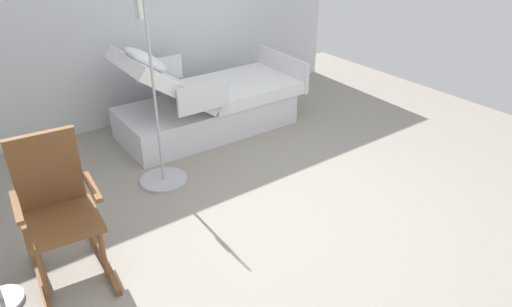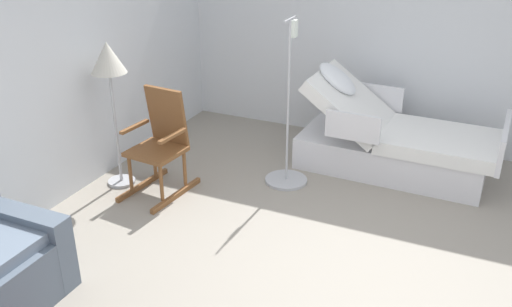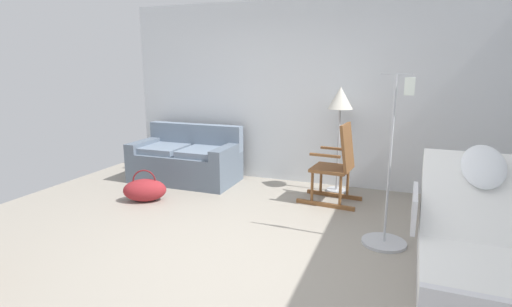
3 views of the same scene
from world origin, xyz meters
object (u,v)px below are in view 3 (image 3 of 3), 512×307
(couch, at_px, (186,161))
(floor_lamp, at_px, (340,105))
(iv_pole, at_px, (386,221))
(hospital_bed, at_px, (486,273))
(duffel_bag, at_px, (145,190))
(rocking_chair, at_px, (337,165))

(couch, distance_m, floor_lamp, 2.48)
(floor_lamp, bearing_deg, iv_pole, -64.43)
(hospital_bed, height_order, floor_lamp, floor_lamp)
(floor_lamp, distance_m, duffel_bag, 2.86)
(couch, bearing_deg, hospital_bed, -30.52)
(iv_pole, bearing_deg, floor_lamp, 115.57)
(rocking_chair, bearing_deg, duffel_bag, -160.54)
(couch, height_order, floor_lamp, floor_lamp)
(couch, distance_m, iv_pole, 3.28)
(duffel_bag, bearing_deg, rocking_chair, 19.46)
(couch, relative_size, iv_pole, 0.95)
(hospital_bed, distance_m, rocking_chair, 2.45)
(floor_lamp, relative_size, iv_pole, 0.88)
(rocking_chair, distance_m, floor_lamp, 0.87)
(hospital_bed, height_order, rocking_chair, hospital_bed)
(duffel_bag, bearing_deg, floor_lamp, 29.70)
(couch, height_order, iv_pole, iv_pole)
(duffel_bag, xyz_separation_m, iv_pole, (3.04, -0.23, 0.10))
(rocking_chair, bearing_deg, couch, 175.03)
(floor_lamp, height_order, duffel_bag, floor_lamp)
(floor_lamp, xyz_separation_m, duffel_bag, (-2.30, -1.31, -1.07))
(hospital_bed, height_order, couch, hospital_bed)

